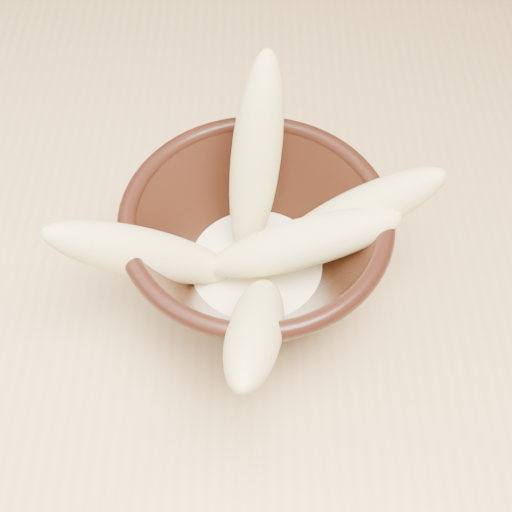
# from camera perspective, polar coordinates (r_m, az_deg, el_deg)

# --- Properties ---
(table) EXTENTS (1.20, 0.80, 0.75)m
(table) POSITION_cam_1_polar(r_m,az_deg,el_deg) (0.74, 18.25, -0.47)
(table) COLOR tan
(table) RESTS_ON ground
(bowl) EXTENTS (0.20, 0.20, 0.11)m
(bowl) POSITION_cam_1_polar(r_m,az_deg,el_deg) (0.54, 0.00, 0.55)
(bowl) COLOR black
(bowl) RESTS_ON table
(milk_puddle) EXTENTS (0.11, 0.11, 0.02)m
(milk_puddle) POSITION_cam_1_polar(r_m,az_deg,el_deg) (0.56, -0.00, -1.00)
(milk_puddle) COLOR #F8E8C7
(milk_puddle) RESTS_ON bowl
(banana_upright) EXTENTS (0.06, 0.10, 0.16)m
(banana_upright) POSITION_cam_1_polar(r_m,az_deg,el_deg) (0.53, -0.02, 7.77)
(banana_upright) COLOR #F3E190
(banana_upright) RESTS_ON bowl
(banana_left) EXTENTS (0.15, 0.07, 0.13)m
(banana_left) POSITION_cam_1_polar(r_m,az_deg,el_deg) (0.51, -8.89, 0.18)
(banana_left) COLOR #F3E190
(banana_left) RESTS_ON bowl
(banana_right) EXTENTS (0.14, 0.04, 0.12)m
(banana_right) POSITION_cam_1_polar(r_m,az_deg,el_deg) (0.53, 7.89, 3.26)
(banana_right) COLOR #F3E190
(banana_right) RESTS_ON bowl
(banana_across) EXTENTS (0.15, 0.05, 0.08)m
(banana_across) POSITION_cam_1_polar(r_m,az_deg,el_deg) (0.52, 3.73, 1.03)
(banana_across) COLOR #F3E190
(banana_across) RESTS_ON bowl
(banana_front) EXTENTS (0.06, 0.16, 0.13)m
(banana_front) POSITION_cam_1_polar(r_m,az_deg,el_deg) (0.47, -0.02, -5.84)
(banana_front) COLOR #F3E190
(banana_front) RESTS_ON bowl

